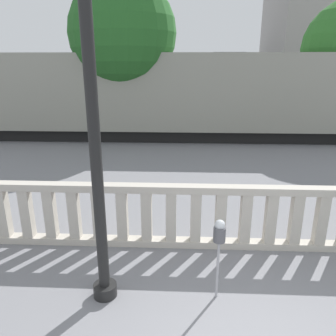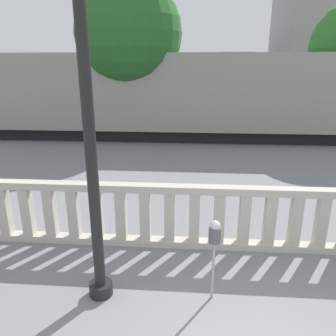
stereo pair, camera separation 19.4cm
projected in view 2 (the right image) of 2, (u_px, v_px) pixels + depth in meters
The scene contains 6 objects.
balustrade at pixel (232, 218), 6.31m from camera, with size 15.51×0.24×1.29m.
lamppost at pixel (88, 110), 4.31m from camera, with size 0.37×0.37×5.54m.
parking_meter at pixel (215, 237), 4.81m from camera, with size 0.18×0.18×1.33m.
train_near at pixel (124, 95), 15.55m from camera, with size 26.89×2.87×4.50m.
train_far at pixel (133, 78), 32.74m from camera, with size 23.68×2.71×4.40m.
tree_right at pixel (129, 33), 14.52m from camera, with size 4.76×4.76×7.11m.
Camera 2 is at (-0.80, -2.81, 3.52)m, focal length 35.00 mm.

